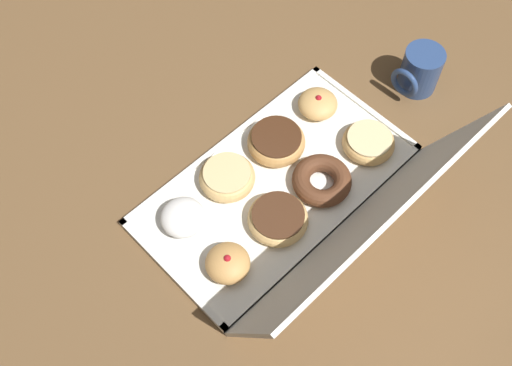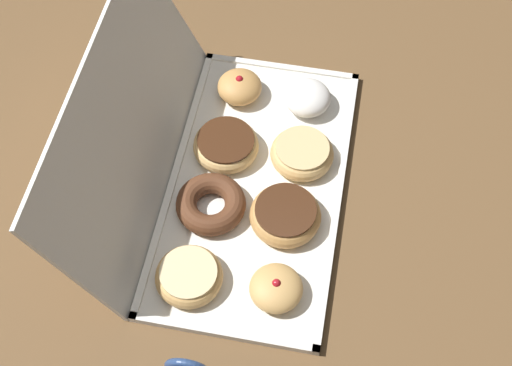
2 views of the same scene
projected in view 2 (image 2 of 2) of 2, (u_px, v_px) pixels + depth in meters
ground_plane at (256, 188)px, 1.20m from camera, size 3.00×3.00×0.00m
donut_box at (256, 186)px, 1.20m from camera, size 0.55×0.30×0.01m
box_lid_open at (130, 125)px, 1.11m from camera, size 0.55×0.11×0.26m
jelly_filled_donut_0 at (276, 288)px, 1.07m from camera, size 0.08×0.08×0.05m
chocolate_frosted_donut_1 at (285, 215)px, 1.14m from camera, size 0.12×0.12×0.04m
glazed_ring_donut_2 at (302, 153)px, 1.20m from camera, size 0.11×0.11×0.04m
powdered_filled_donut_3 at (307, 98)px, 1.27m from camera, size 0.09×0.09×0.05m
glazed_ring_donut_4 at (189, 276)px, 1.08m from camera, size 0.11×0.11×0.04m
chocolate_cake_ring_donut_5 at (211, 204)px, 1.15m from camera, size 0.12×0.12×0.04m
chocolate_frosted_donut_6 at (226, 145)px, 1.21m from camera, size 0.12×0.12×0.04m
jelly_filled_donut_7 at (240, 87)px, 1.28m from camera, size 0.08×0.08×0.05m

